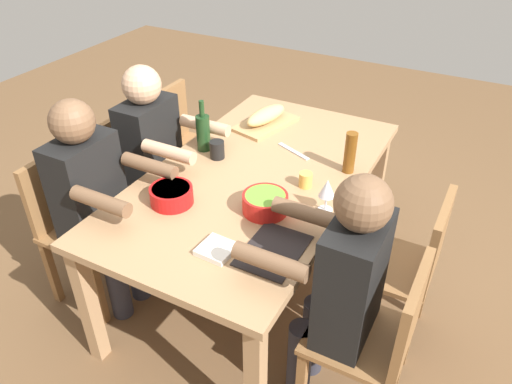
% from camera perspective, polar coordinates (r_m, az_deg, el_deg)
% --- Properties ---
extents(ground_plane, '(8.00, 8.00, 0.00)m').
position_cam_1_polar(ground_plane, '(3.00, 0.00, -10.01)').
color(ground_plane, brown).
extents(dining_table, '(1.80, 1.01, 0.74)m').
position_cam_1_polar(dining_table, '(2.58, 0.00, 0.59)').
color(dining_table, '#A87F56').
rests_on(dining_table, ground_plane).
extents(chair_far_right, '(0.40, 0.40, 0.85)m').
position_cam_1_polar(chair_far_right, '(3.42, -8.41, 5.73)').
color(chair_far_right, olive).
rests_on(chair_far_right, ground_plane).
extents(chair_near_left, '(0.40, 0.40, 0.85)m').
position_cam_1_polar(chair_near_left, '(2.14, 13.97, -15.82)').
color(chair_near_left, olive).
rests_on(chair_near_left, ground_plane).
extents(diner_near_left, '(0.41, 0.53, 1.20)m').
position_cam_1_polar(diner_near_left, '(2.01, 9.75, -10.24)').
color(diner_near_left, '#2D2D38').
rests_on(diner_near_left, ground_plane).
extents(chair_far_left, '(0.40, 0.40, 0.85)m').
position_cam_1_polar(chair_far_left, '(2.81, -20.01, -3.04)').
color(chair_far_left, olive).
rests_on(chair_far_left, ground_plane).
extents(diner_far_left, '(0.41, 0.53, 1.20)m').
position_cam_1_polar(diner_far_left, '(2.57, -18.08, -0.44)').
color(diner_far_left, '#2D2D38').
rests_on(diner_far_left, ground_plane).
extents(chair_far_center, '(0.40, 0.40, 0.85)m').
position_cam_1_polar(chair_far_center, '(3.09, -13.66, 1.78)').
color(chair_far_center, olive).
rests_on(chair_far_center, ground_plane).
extents(diner_far_center, '(0.41, 0.53, 1.20)m').
position_cam_1_polar(diner_far_center, '(2.87, -11.41, 4.50)').
color(diner_far_center, '#2D2D38').
rests_on(diner_far_center, ground_plane).
extents(chair_near_center, '(0.40, 0.40, 0.85)m').
position_cam_1_polar(chair_near_center, '(2.49, 17.17, -7.80)').
color(chair_near_center, olive).
rests_on(chair_near_center, ground_plane).
extents(serving_bowl_salad, '(0.21, 0.21, 0.09)m').
position_cam_1_polar(serving_bowl_salad, '(2.24, 1.06, -1.16)').
color(serving_bowl_salad, red).
rests_on(serving_bowl_salad, dining_table).
extents(serving_bowl_fruit, '(0.20, 0.20, 0.08)m').
position_cam_1_polar(serving_bowl_fruit, '(2.33, -9.73, -0.25)').
color(serving_bowl_fruit, red).
rests_on(serving_bowl_fruit, dining_table).
extents(cutting_board, '(0.44, 0.31, 0.02)m').
position_cam_1_polar(cutting_board, '(3.02, 1.13, 7.89)').
color(cutting_board, tan).
rests_on(cutting_board, dining_table).
extents(bread_loaf, '(0.34, 0.18, 0.09)m').
position_cam_1_polar(bread_loaf, '(3.00, 1.14, 8.83)').
color(bread_loaf, tan).
rests_on(bread_loaf, cutting_board).
extents(wine_bottle, '(0.08, 0.08, 0.29)m').
position_cam_1_polar(wine_bottle, '(2.73, -6.11, 6.92)').
color(wine_bottle, '#193819').
rests_on(wine_bottle, dining_table).
extents(beer_bottle, '(0.06, 0.06, 0.22)m').
position_cam_1_polar(beer_bottle, '(2.55, 10.80, 4.48)').
color(beer_bottle, brown).
rests_on(beer_bottle, dining_table).
extents(wine_glass, '(0.08, 0.08, 0.17)m').
position_cam_1_polar(wine_glass, '(2.23, 8.20, 0.29)').
color(wine_glass, silver).
rests_on(wine_glass, dining_table).
extents(placemat_near_left, '(0.32, 0.23, 0.01)m').
position_cam_1_polar(placemat_near_left, '(2.05, 2.01, -6.74)').
color(placemat_near_left, black).
rests_on(placemat_near_left, dining_table).
extents(cup_far_center, '(0.08, 0.08, 0.10)m').
position_cam_1_polar(cup_far_center, '(2.67, -4.51, 4.89)').
color(cup_far_center, black).
rests_on(cup_far_center, dining_table).
extents(cup_near_center, '(0.07, 0.07, 0.08)m').
position_cam_1_polar(cup_near_center, '(2.43, 5.74, 1.42)').
color(cup_near_center, gold).
rests_on(cup_near_center, dining_table).
extents(carving_knife, '(0.11, 0.22, 0.01)m').
position_cam_1_polar(carving_knife, '(2.74, 4.34, 4.71)').
color(carving_knife, silver).
rests_on(carving_knife, dining_table).
extents(napkin_stack, '(0.15, 0.15, 0.02)m').
position_cam_1_polar(napkin_stack, '(2.05, -4.55, -6.60)').
color(napkin_stack, white).
rests_on(napkin_stack, dining_table).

